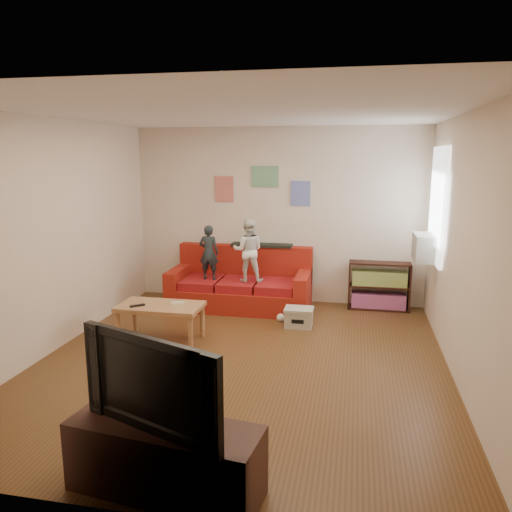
% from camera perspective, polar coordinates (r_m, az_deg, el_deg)
% --- Properties ---
extents(room_shell, '(4.52, 5.02, 2.72)m').
position_cam_1_polar(room_shell, '(5.33, -1.70, 1.48)').
color(room_shell, brown).
rests_on(room_shell, ground).
extents(sofa, '(2.10, 0.97, 0.92)m').
position_cam_1_polar(sofa, '(7.62, -1.70, -3.47)').
color(sofa, '#9E1F13').
rests_on(sofa, ground).
extents(child_a, '(0.30, 0.20, 0.82)m').
position_cam_1_polar(child_a, '(7.45, -5.41, 0.41)').
color(child_a, '#232C32').
rests_on(child_a, sofa).
extents(child_b, '(0.49, 0.41, 0.93)m').
position_cam_1_polar(child_b, '(7.29, -0.90, 0.64)').
color(child_b, white).
rests_on(child_b, sofa).
extents(coffee_table, '(1.03, 0.56, 0.46)m').
position_cam_1_polar(coffee_table, '(6.31, -10.85, -6.05)').
color(coffee_table, '#B47D4E').
rests_on(coffee_table, ground).
extents(remote, '(0.17, 0.16, 0.02)m').
position_cam_1_polar(remote, '(6.28, -13.41, -5.53)').
color(remote, black).
rests_on(remote, coffee_table).
extents(game_controller, '(0.16, 0.08, 0.03)m').
position_cam_1_polar(game_controller, '(6.26, -9.01, -5.35)').
color(game_controller, white).
rests_on(game_controller, coffee_table).
extents(bookshelf, '(0.90, 0.27, 0.72)m').
position_cam_1_polar(bookshelf, '(7.68, 13.86, -3.61)').
color(bookshelf, black).
rests_on(bookshelf, ground).
extents(window, '(0.04, 1.08, 1.48)m').
position_cam_1_polar(window, '(6.87, 20.04, 5.48)').
color(window, white).
rests_on(window, room_shell).
extents(ac_unit, '(0.28, 0.55, 0.35)m').
position_cam_1_polar(ac_unit, '(6.93, 18.74, 0.93)').
color(ac_unit, '#B7B2A3').
rests_on(ac_unit, window).
extents(artwork_left, '(0.30, 0.01, 0.40)m').
position_cam_1_polar(artwork_left, '(7.89, -3.67, 7.64)').
color(artwork_left, '#D87266').
rests_on(artwork_left, room_shell).
extents(artwork_center, '(0.42, 0.01, 0.32)m').
position_cam_1_polar(artwork_center, '(7.73, 1.03, 9.07)').
color(artwork_center, '#72B27F').
rests_on(artwork_center, room_shell).
extents(artwork_right, '(0.30, 0.01, 0.38)m').
position_cam_1_polar(artwork_right, '(7.67, 5.10, 7.13)').
color(artwork_right, '#727FCC').
rests_on(artwork_right, room_shell).
extents(file_box, '(0.38, 0.29, 0.26)m').
position_cam_1_polar(file_box, '(6.78, 4.91, -6.99)').
color(file_box, beige).
rests_on(file_box, ground).
extents(tv_stand, '(1.38, 0.62, 0.50)m').
position_cam_1_polar(tv_stand, '(3.71, -10.35, -21.80)').
color(tv_stand, '#3F221B').
rests_on(tv_stand, ground).
extents(television, '(1.12, 0.56, 0.66)m').
position_cam_1_polar(television, '(3.43, -10.70, -13.67)').
color(television, black).
rests_on(television, tv_stand).
extents(tissue, '(0.13, 0.13, 0.11)m').
position_cam_1_polar(tissue, '(6.99, 2.82, -7.05)').
color(tissue, white).
rests_on(tissue, ground).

